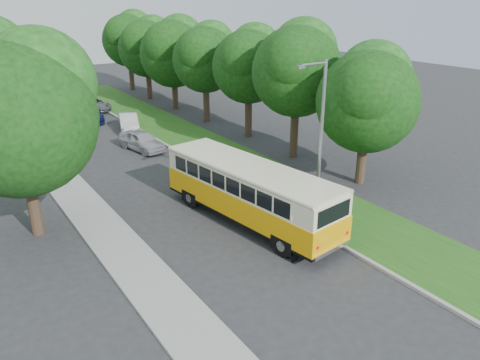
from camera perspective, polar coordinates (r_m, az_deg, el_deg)
ground at (r=23.29m, az=-2.91°, el=-5.54°), size 120.00×120.00×0.00m
curb at (r=28.86m, az=-1.94°, el=0.20°), size 0.20×70.00×0.15m
grass_verge at (r=30.08m, az=1.86°, el=1.10°), size 4.50×70.00×0.13m
sidewalk at (r=25.81m, az=-17.98°, el=-3.65°), size 2.20×70.00×0.12m
treeline at (r=38.64m, az=-13.26°, el=14.13°), size 24.27×41.91×9.46m
lamppost_near at (r=22.18m, az=9.66°, el=4.95°), size 1.71×0.16×8.00m
lamppost_far at (r=34.94m, az=-23.94°, el=9.09°), size 1.71×0.16×7.50m
warning_sign at (r=31.69m, az=-21.50°, el=3.79°), size 0.56×0.10×2.50m
vintage_bus at (r=22.95m, az=1.17°, el=-1.67°), size 4.02×10.65×3.09m
car_silver at (r=34.97m, az=-11.89°, el=4.73°), size 2.50×4.45×1.43m
car_white at (r=40.61m, az=-13.42°, el=6.91°), size 2.61×4.40×1.37m
car_blue at (r=44.68m, az=-18.00°, el=7.84°), size 2.76×5.35×1.48m
car_grey at (r=48.54m, az=-17.43°, el=8.82°), size 2.62×4.79×1.27m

